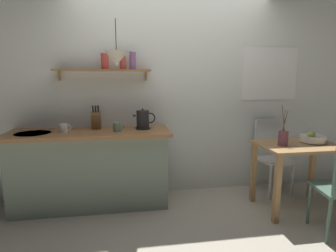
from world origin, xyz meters
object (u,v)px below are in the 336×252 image
coffee_mug_by_sink (64,128)px  coffee_mug_spare (117,127)px  fruit_bowl (313,138)px  twig_vase (283,138)px  electric_kettle (143,120)px  pendant_lamp (116,58)px  knife_block (96,120)px  dining_table (298,157)px  dining_chair_far (270,152)px

coffee_mug_by_sink → coffee_mug_spare: 0.59m
fruit_bowl → twig_vase: (-0.40, -0.06, 0.03)m
electric_kettle → pendant_lamp: (-0.28, -0.17, 0.70)m
knife_block → twig_vase: bearing=-16.2°
fruit_bowl → electric_kettle: electric_kettle is taller
twig_vase → pendant_lamp: 2.01m
dining_table → pendant_lamp: size_ratio=1.84×
dining_table → fruit_bowl: fruit_bowl is taller
dining_table → dining_chair_far: (-0.02, 0.56, -0.09)m
fruit_bowl → coffee_mug_by_sink: coffee_mug_by_sink is taller
dining_chair_far → fruit_bowl: (0.21, -0.52, 0.30)m
pendant_lamp → coffee_mug_by_sink: bearing=171.9°
dining_chair_far → coffee_mug_spare: coffee_mug_spare is taller
fruit_bowl → pendant_lamp: (-2.19, 0.29, 0.89)m
dining_table → electric_kettle: 1.82m
dining_chair_far → coffee_mug_by_sink: coffee_mug_by_sink is taller
knife_block → pendant_lamp: 0.79m
coffee_mug_by_sink → coffee_mug_spare: size_ratio=1.02×
dining_table → knife_block: bearing=165.7°
dining_chair_far → coffee_mug_by_sink: size_ratio=7.40×
dining_table → dining_chair_far: 0.57m
electric_kettle → pendant_lamp: 0.77m
coffee_mug_by_sink → fruit_bowl: bearing=-7.6°
electric_kettle → coffee_mug_spare: bearing=-159.6°
dining_table → coffee_mug_by_sink: 2.65m
fruit_bowl → pendant_lamp: pendant_lamp is taller
coffee_mug_by_sink → coffee_mug_spare: coffee_mug_spare is taller
coffee_mug_spare → coffee_mug_by_sink: bearing=176.8°
dining_table → knife_block: (-2.26, 0.58, 0.39)m
coffee_mug_by_sink → twig_vase: bearing=-10.2°
coffee_mug_spare → electric_kettle: bearing=20.4°
twig_vase → knife_block: twig_vase is taller
dining_chair_far → electric_kettle: electric_kettle is taller
fruit_bowl → coffee_mug_spare: coffee_mug_spare is taller
fruit_bowl → electric_kettle: bearing=166.7°
knife_block → dining_chair_far: bearing=-0.4°
fruit_bowl → knife_block: bearing=167.6°
electric_kettle → coffee_mug_by_sink: 0.89m
knife_block → coffee_mug_by_sink: (-0.34, -0.17, -0.06)m
dining_chair_far → coffee_mug_spare: size_ratio=7.52×
dining_chair_far → electric_kettle: (-1.69, -0.07, 0.49)m
dining_table → twig_vase: size_ratio=2.00×
knife_block → coffee_mug_spare: size_ratio=2.21×
knife_block → pendant_lamp: pendant_lamp is taller
dining_chair_far → fruit_bowl: dining_chair_far is taller
fruit_bowl → knife_block: knife_block is taller
coffee_mug_spare → dining_table: bearing=-10.6°
twig_vase → coffee_mug_by_sink: 2.43m
knife_block → coffee_mug_by_sink: 0.38m
dining_table → coffee_mug_spare: size_ratio=6.92×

